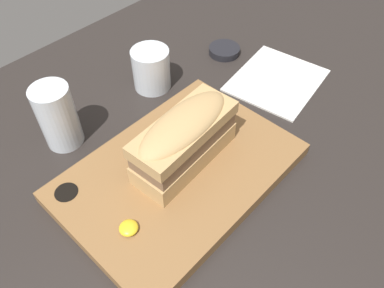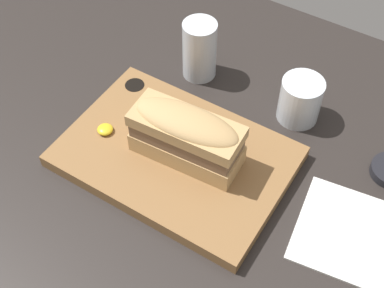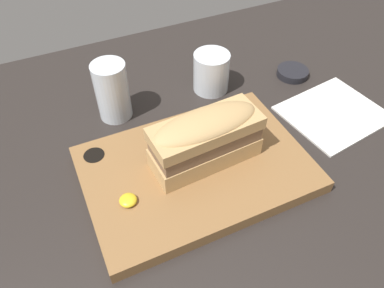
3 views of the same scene
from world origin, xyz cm
name	(u,v)px [view 1 (image 1 of 3)]	position (x,y,z in cm)	size (l,w,h in cm)	color
dining_table	(181,163)	(0.00, 0.00, 1.00)	(189.71, 91.81, 2.00)	#282321
serving_board	(178,172)	(-3.02, -2.36, 3.22)	(36.83, 25.33, 2.48)	olive
sandwich	(184,138)	(-1.06, -1.93, 9.62)	(18.28, 8.22, 9.66)	tan
mustard_dollop	(129,228)	(-15.46, -4.96, 4.96)	(2.69, 2.69, 1.08)	gold
water_glass	(59,120)	(-10.78, 17.93, 7.03)	(6.37, 6.37, 11.61)	silver
wine_glass	(151,71)	(9.96, 17.65, 5.76)	(7.41, 7.41, 8.26)	silver
napkin	(277,81)	(28.36, -0.14, 2.20)	(20.55, 18.29, 0.40)	white
condiment_dish	(224,50)	(28.48, 14.17, 2.77)	(6.85, 6.85, 1.53)	black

